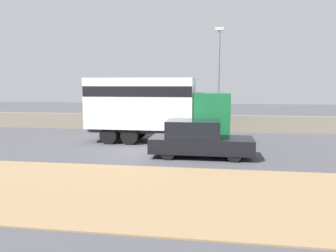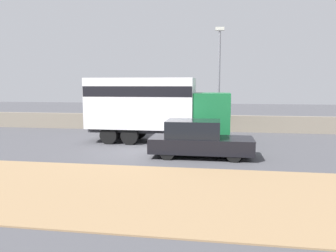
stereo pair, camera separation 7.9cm
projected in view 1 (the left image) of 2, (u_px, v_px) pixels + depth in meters
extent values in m
plane|color=#47474C|center=(162.00, 153.00, 14.96)|extent=(80.00, 80.00, 0.00)
cube|color=#937551|center=(131.00, 190.00, 9.61)|extent=(60.00, 5.63, 0.04)
cube|color=gray|center=(180.00, 123.00, 22.22)|extent=(60.00, 0.35, 1.08)
cylinder|color=slate|center=(218.00, 83.00, 21.07)|extent=(0.14, 0.14, 6.46)
cube|color=beige|center=(219.00, 29.00, 20.65)|extent=(0.56, 0.28, 0.20)
cube|color=#196B38|center=(212.00, 115.00, 17.20)|extent=(1.87, 2.25, 2.27)
cube|color=black|center=(229.00, 106.00, 17.01)|extent=(0.06, 1.92, 1.00)
cube|color=#2D2D33|center=(142.00, 130.00, 17.87)|extent=(5.69, 1.31, 0.25)
cube|color=white|center=(141.00, 103.00, 17.68)|extent=(5.69, 2.39, 2.66)
cube|color=black|center=(141.00, 91.00, 17.60)|extent=(5.66, 2.41, 0.53)
cylinder|color=black|center=(212.00, 132.00, 18.27)|extent=(0.91, 0.28, 0.91)
cylinder|color=black|center=(211.00, 138.00, 16.40)|extent=(0.91, 0.28, 0.91)
cylinder|color=black|center=(119.00, 130.00, 19.06)|extent=(0.91, 0.28, 0.91)
cylinder|color=black|center=(109.00, 135.00, 17.19)|extent=(0.91, 0.28, 0.91)
cylinder|color=black|center=(138.00, 131.00, 18.90)|extent=(0.91, 0.28, 0.91)
cylinder|color=black|center=(130.00, 136.00, 17.02)|extent=(0.91, 0.28, 0.91)
cube|color=black|center=(201.00, 145.00, 14.09)|extent=(4.37, 1.78, 0.63)
cube|color=black|center=(193.00, 129.00, 14.06)|extent=(2.27, 1.63, 0.74)
cylinder|color=black|center=(232.00, 148.00, 14.68)|extent=(0.61, 0.20, 0.61)
cylinder|color=black|center=(234.00, 155.00, 13.17)|extent=(0.61, 0.20, 0.61)
cylinder|color=black|center=(173.00, 146.00, 15.08)|extent=(0.61, 0.20, 0.61)
cylinder|color=black|center=(168.00, 153.00, 13.57)|extent=(0.61, 0.20, 0.61)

